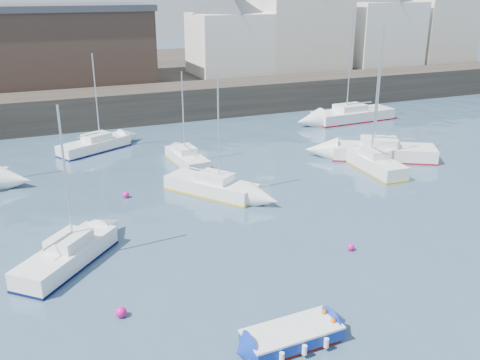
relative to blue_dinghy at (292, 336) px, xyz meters
name	(u,v)px	position (x,y,z in m)	size (l,w,h in m)	color
water	(358,312)	(3.34, 0.78, -0.37)	(220.00, 220.00, 0.00)	#2D4760
quay_wall	(147,104)	(3.34, 35.78, 1.13)	(90.00, 5.00, 3.00)	#28231E
land_strip	(113,77)	(3.34, 53.78, 1.03)	(90.00, 32.00, 2.80)	#28231E
bldg_east_a	(300,16)	(23.34, 42.78, 8.43)	(13.36, 13.36, 11.80)	beige
bldg_east_b	(380,22)	(34.34, 42.28, 7.49)	(11.88, 11.88, 9.95)	white
bldg_east_c	(439,17)	(43.34, 42.28, 8.00)	(11.14, 11.14, 10.95)	beige
bldg_east_d	(229,32)	(14.34, 42.28, 6.99)	(11.14, 11.14, 8.95)	white
warehouse	(67,43)	(-2.66, 43.78, 6.24)	(16.40, 10.40, 7.60)	#3D2D26
blue_dinghy	(292,336)	(0.00, 0.00, 0.00)	(3.60, 1.94, 0.67)	#951603
sailboat_a	(67,255)	(-6.74, 9.04, 0.14)	(5.15, 5.38, 7.34)	white
sailboat_b	(212,186)	(2.38, 14.99, 0.13)	(5.03, 5.97, 7.69)	white
sailboat_c	(375,163)	(14.26, 14.75, 0.17)	(2.02, 5.51, 7.15)	white
sailboat_d	(383,151)	(16.44, 16.77, 0.20)	(7.64, 5.81, 9.50)	white
sailboat_f	(187,158)	(2.71, 21.14, 0.09)	(1.95, 5.14, 6.55)	white
sailboat_g	(353,115)	(21.17, 27.74, 0.20)	(8.15, 3.01, 10.15)	white
sailboat_h	(95,145)	(-2.90, 27.10, 0.11)	(5.94, 4.27, 7.38)	white
buoy_near	(121,317)	(-5.29, 4.05, -0.37)	(0.44, 0.44, 0.44)	#DD0D84
buoy_mid	(351,250)	(6.04, 5.32, -0.37)	(0.35, 0.35, 0.35)	#DD0D84
buoy_far	(126,198)	(-2.63, 16.37, -0.37)	(0.39, 0.39, 0.39)	#DD0D84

